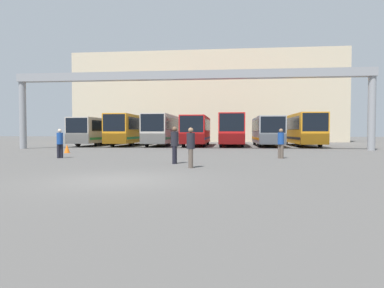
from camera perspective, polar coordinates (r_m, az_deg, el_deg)
The scene contains 15 objects.
ground_plane at distance 11.06m, azimuth -12.40°, elevation -5.90°, with size 200.00×200.00×0.00m, color #514F4C.
building_backdrop at distance 57.83m, azimuth 2.66°, elevation 7.41°, with size 41.93×12.00×13.86m.
overhead_gantry at distance 29.59m, azimuth -0.72°, elevation 10.10°, with size 30.59×0.80×6.69m.
bus_slot_0 at distance 40.72m, azimuth -15.23°, elevation 2.26°, with size 2.44×11.75×2.99m.
bus_slot_1 at distance 39.35m, azimuth -10.18°, elevation 2.59°, with size 2.43×11.44×3.34m.
bus_slot_2 at distance 37.86m, azimuth -4.95°, elevation 2.63°, with size 2.50×10.21×3.33m.
bus_slot_3 at distance 37.24m, azimuth 0.74°, elevation 2.49°, with size 2.48×10.05×3.15m.
bus_slot_4 at distance 37.67m, azimuth 6.56°, elevation 2.64°, with size 2.53×11.24×3.34m.
bus_slot_5 at distance 37.36m, azimuth 12.37°, elevation 2.35°, with size 2.49×10.17×3.04m.
bus_slot_6 at distance 38.75m, azimuth 17.81°, elevation 2.55°, with size 2.54×11.79×3.35m.
pedestrian_far_center at distance 16.27m, azimuth -2.92°, elevation -0.01°, with size 0.37×0.37×1.77m.
pedestrian_near_right at distance 21.17m, azimuth -21.16°, elevation 0.21°, with size 0.35×0.35×1.69m.
pedestrian_mid_right at distance 14.38m, azimuth -0.21°, elevation -0.42°, with size 0.35×0.35×1.70m.
pedestrian_mid_left at distance 20.14m, azimuth 14.59°, elevation 0.22°, with size 0.35×0.35×1.70m.
traffic_cone at distance 26.16m, azimuth -20.12°, elevation -0.71°, with size 0.40×0.40×0.64m.
Camera 1 is at (3.49, -10.39, 1.52)m, focal length 32.00 mm.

